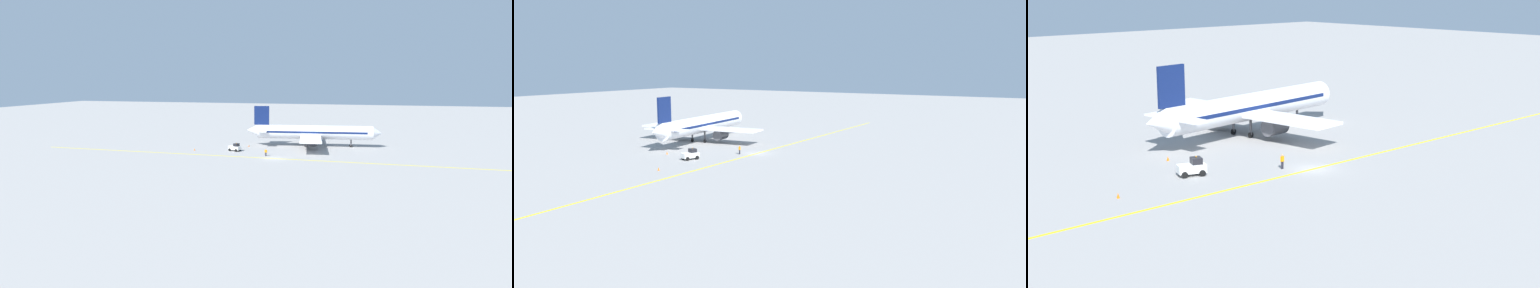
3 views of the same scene
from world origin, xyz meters
The scene contains 7 objects.
ground_plane centered at (0.00, 0.00, 0.00)m, with size 400.00×400.00×0.00m, color gray.
apron_yellow_centreline centered at (0.00, 0.00, 0.00)m, with size 0.40×120.00×0.01m, color yellow.
airplane_at_gate centered at (-18.55, 6.77, 3.71)m, with size 28.40×35.54×10.60m.
baggage_tug_white centered at (-7.02, -11.23, 0.90)m, with size 2.54×3.33×2.11m.
ground_crew_worker centered at (-2.41, -2.38, 0.91)m, with size 0.25×0.58×1.68m.
traffic_cone_near_nose centered at (-5.30, -21.26, 0.28)m, with size 0.32×0.32×0.55m, color orange.
traffic_cone_mid_apron centered at (-14.16, -9.52, 0.28)m, with size 0.32×0.32×0.55m, color orange.
Camera 3 is at (53.13, -54.52, 20.47)m, focal length 50.00 mm.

